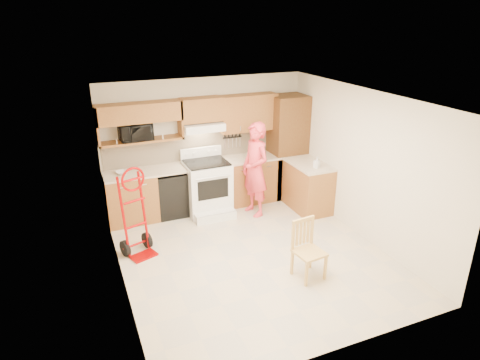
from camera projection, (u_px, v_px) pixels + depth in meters
floor at (252, 255)px, 6.76m from camera, size 4.00×4.50×0.02m
ceiling at (254, 98)px, 5.83m from camera, size 4.00×4.50×0.02m
wall_back at (205, 142)px, 8.23m from camera, size 4.00×0.02×2.50m
wall_front at (343, 258)px, 4.36m from camera, size 4.00×0.02×2.50m
wall_left at (115, 204)px, 5.57m from camera, size 0.02×4.50×2.50m
wall_right at (363, 165)px, 7.02m from camera, size 0.02×4.50×2.50m
backsplash at (206, 145)px, 8.23m from camera, size 3.92×0.03×0.55m
lower_cab_left at (131, 198)px, 7.71m from camera, size 0.90×0.60×0.90m
dishwasher at (172, 193)px, 7.98m from camera, size 0.60×0.60×0.85m
lower_cab_right at (250, 180)px, 8.56m from camera, size 1.14×0.60×0.90m
countertop_left at (146, 172)px, 7.64m from camera, size 1.50×0.63×0.04m
countertop_right at (250, 158)px, 8.39m from camera, size 1.14×0.63×0.04m
cab_return_right at (308, 187)px, 8.19m from camera, size 0.60×1.00×0.90m
countertop_return at (309, 164)px, 8.01m from camera, size 0.63×1.00×0.04m
pantry_tall at (287, 147)px, 8.63m from camera, size 0.70×0.60×2.10m
upper_cab_left at (139, 113)px, 7.36m from camera, size 1.50×0.33×0.34m
upper_shelf_mw at (142, 141)px, 7.55m from camera, size 1.50×0.33×0.04m
upper_cab_center at (201, 109)px, 7.78m from camera, size 0.76×0.33×0.44m
upper_cab_right at (248, 113)px, 8.18m from camera, size 1.14×0.33×0.70m
range_hood at (203, 127)px, 7.84m from camera, size 0.76×0.46×0.14m
knife_strip at (232, 140)px, 8.39m from camera, size 0.40×0.05×0.29m
microwave at (135, 132)px, 7.45m from camera, size 0.59×0.42×0.31m
range at (208, 183)px, 7.97m from camera, size 0.81×1.07×1.20m
person at (255, 170)px, 7.82m from camera, size 0.54×0.72×1.79m
hand_truck at (137, 217)px, 6.52m from camera, size 0.65×0.63×1.33m
dining_chair at (310, 251)px, 6.03m from camera, size 0.44×0.47×0.88m
soap_bottle at (317, 162)px, 7.75m from camera, size 0.12×0.13×0.21m
bowl at (122, 172)px, 7.48m from camera, size 0.26×0.26×0.05m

